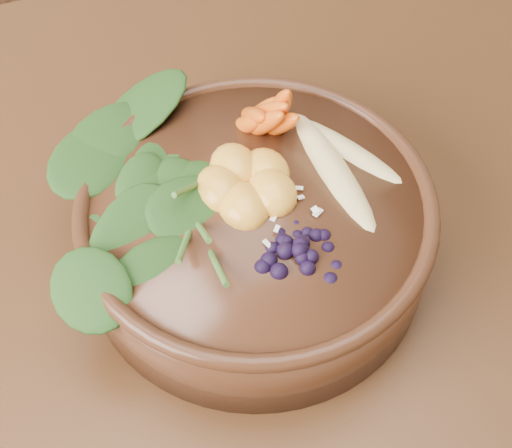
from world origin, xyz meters
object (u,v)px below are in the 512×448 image
object	(u,v)px
banana_halves	(342,148)
kale_heap	(169,156)
blueberry_pile	(301,239)
mandarin_cluster	(247,173)
dining_table	(244,287)
stoneware_bowl	(256,231)
carrot_cluster	(263,83)

from	to	relation	value
banana_halves	kale_heap	bearing A→B (deg)	156.45
kale_heap	banana_halves	xyz separation A→B (m)	(0.14, -0.04, -0.01)
blueberry_pile	mandarin_cluster	bearing A→B (deg)	99.00
dining_table	mandarin_cluster	xyz separation A→B (m)	(0.00, -0.01, 0.19)
stoneware_bowl	blueberry_pile	world-z (taller)	blueberry_pile
carrot_cluster	banana_halves	world-z (taller)	carrot_cluster
carrot_cluster	blueberry_pile	xyz separation A→B (m)	(-0.03, -0.15, -0.02)
banana_halves	blueberry_pile	bearing A→B (deg)	-141.51
stoneware_bowl	carrot_cluster	xyz separation A→B (m)	(0.04, 0.09, 0.08)
stoneware_bowl	mandarin_cluster	size ratio (longest dim) A/B	3.15
dining_table	stoneware_bowl	world-z (taller)	stoneware_bowl
carrot_cluster	banana_halves	xyz separation A→B (m)	(0.04, -0.07, -0.03)
kale_heap	blueberry_pile	xyz separation A→B (m)	(0.07, -0.12, -0.00)
carrot_cluster	banana_halves	distance (m)	0.09
carrot_cluster	mandarin_cluster	world-z (taller)	carrot_cluster
kale_heap	carrot_cluster	world-z (taller)	carrot_cluster
kale_heap	banana_halves	size ratio (longest dim) A/B	1.16
stoneware_bowl	kale_heap	bearing A→B (deg)	135.14
blueberry_pile	carrot_cluster	bearing A→B (deg)	78.72
stoneware_bowl	blueberry_pile	bearing A→B (deg)	-78.87
carrot_cluster	stoneware_bowl	bearing A→B (deg)	-123.69
banana_halves	blueberry_pile	size ratio (longest dim) A/B	1.22
dining_table	stoneware_bowl	size ratio (longest dim) A/B	5.16
stoneware_bowl	mandarin_cluster	world-z (taller)	mandarin_cluster
blueberry_pile	kale_heap	bearing A→B (deg)	120.07
kale_heap	dining_table	bearing A→B (deg)	-30.03
dining_table	mandarin_cluster	size ratio (longest dim) A/B	16.28
dining_table	stoneware_bowl	distance (m)	0.14
mandarin_cluster	carrot_cluster	bearing A→B (deg)	58.46
mandarin_cluster	dining_table	bearing A→B (deg)	115.83
kale_heap	mandarin_cluster	world-z (taller)	kale_heap
dining_table	banana_halves	distance (m)	0.21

